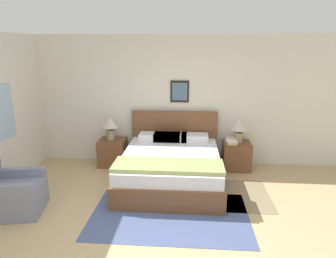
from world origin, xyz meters
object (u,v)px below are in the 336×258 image
Objects in this scene: bed at (171,166)px; table_lamp_by_door at (239,127)px; table_lamp_near_window at (110,124)px; nightstand_by_door at (236,156)px; armchair at (11,194)px; nightstand_near_window at (113,152)px.

table_lamp_by_door is at bearing 30.40° from bed.
bed is at bearing -30.50° from table_lamp_near_window.
table_lamp_by_door is (2.54, 0.00, 0.00)m from table_lamp_near_window.
nightstand_by_door is at bearing 0.16° from table_lamp_near_window.
bed is at bearing 106.21° from armchair.
nightstand_by_door is at bearing 0.00° from nightstand_near_window.
table_lamp_by_door is at bearing 107.27° from armchair.
table_lamp_near_window reaches higher than armchair.
table_lamp_near_window is 1.00× the size of table_lamp_by_door.
nightstand_near_window is 2.50m from nightstand_by_door.
nightstand_near_window is 1.14× the size of table_lamp_by_door.
table_lamp_by_door is (2.52, -0.01, 0.59)m from nightstand_near_window.
table_lamp_near_window reaches higher than nightstand_near_window.
table_lamp_by_door is at bearing -20.84° from nightstand_by_door.
armchair is at bearing -117.46° from nightstand_near_window.
table_lamp_by_door reaches higher than armchair.
table_lamp_by_door is (0.02, -0.01, 0.59)m from nightstand_by_door.
bed is 2.27× the size of armchair.
armchair is at bearing -151.42° from table_lamp_by_door.
nightstand_by_door is (2.50, 0.00, 0.00)m from nightstand_near_window.
bed is 3.73× the size of nightstand_by_door.
nightstand_near_window is at bearing 141.22° from armchair.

